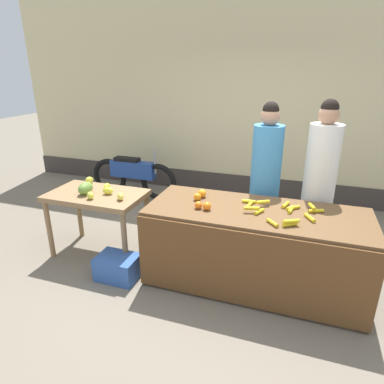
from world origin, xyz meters
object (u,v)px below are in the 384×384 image
object	(u,v)px
vendor_woman_white_shirt	(319,186)
parked_motorcycle	(133,175)
produce_crate	(118,267)
produce_sack	(186,217)
vendor_woman_blue_shirt	(265,181)

from	to	relation	value
vendor_woman_white_shirt	parked_motorcycle	distance (m)	3.22
produce_crate	produce_sack	world-z (taller)	produce_sack
vendor_woman_white_shirt	vendor_woman_blue_shirt	bearing A→B (deg)	176.88
vendor_woman_blue_shirt	vendor_woman_white_shirt	xyz separation A→B (m)	(0.58, -0.03, 0.03)
produce_crate	produce_sack	size ratio (longest dim) A/B	0.92
vendor_woman_blue_shirt	produce_sack	size ratio (longest dim) A/B	3.80
produce_crate	vendor_woman_white_shirt	bearing A→B (deg)	28.09
parked_motorcycle	vendor_woman_white_shirt	bearing A→B (deg)	-21.56
vendor_woman_blue_shirt	produce_sack	xyz separation A→B (m)	(-1.04, 0.15, -0.68)
parked_motorcycle	produce_crate	size ratio (longest dim) A/B	3.64
vendor_woman_blue_shirt	parked_motorcycle	world-z (taller)	vendor_woman_blue_shirt
vendor_woman_blue_shirt	parked_motorcycle	size ratio (longest dim) A/B	1.14
vendor_woman_blue_shirt	produce_sack	distance (m)	1.25
vendor_woman_blue_shirt	vendor_woman_white_shirt	size ratio (longest dim) A/B	0.97
vendor_woman_white_shirt	produce_crate	world-z (taller)	vendor_woman_white_shirt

